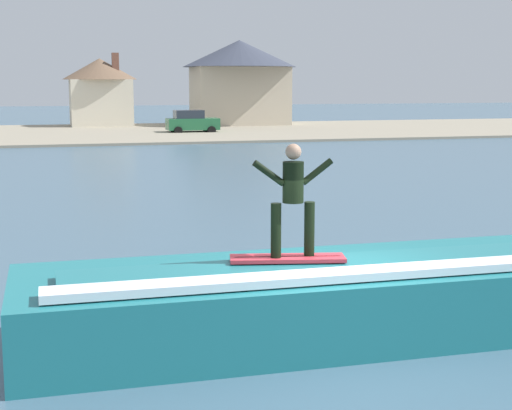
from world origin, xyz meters
name	(u,v)px	position (x,y,z in m)	size (l,w,h in m)	color
ground_plane	(333,349)	(0.00, 0.00, 0.00)	(260.00, 260.00, 0.00)	#426175
wave_crest	(311,299)	(-0.10, 0.69, 0.59)	(9.06, 2.83, 1.25)	#1F777F
surfboard	(287,258)	(-0.51, 0.64, 1.28)	(1.81, 0.82, 0.06)	#D8333F
surfer	(293,194)	(-0.44, 0.62, 2.28)	(1.27, 0.32, 1.72)	black
shoreline_bank	(98,133)	(0.00, 51.36, 0.08)	(120.00, 24.26, 0.16)	gray
car_far_shore	(192,122)	(7.16, 49.57, 0.95)	(4.04, 2.20, 1.86)	#23663D
house_gabled_white	(239,75)	(13.45, 59.19, 4.68)	(10.37, 10.37, 7.82)	beige
house_small_cottage	(100,89)	(0.98, 60.84, 3.38)	(6.61, 6.61, 6.60)	beige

